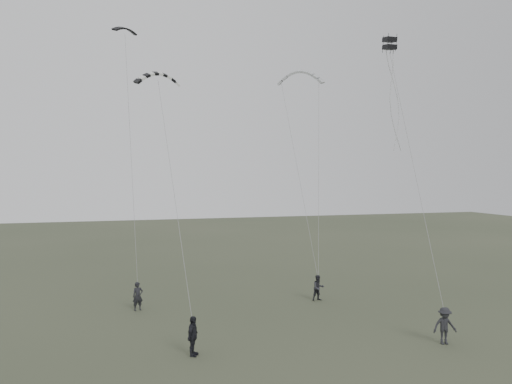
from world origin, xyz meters
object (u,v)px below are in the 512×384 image
object	(u,v)px
kite_dark_small	(125,28)
kite_box	(390,43)
flyer_left	(138,296)
flyer_center	(193,336)
kite_pale_large	(300,72)
kite_striped	(158,74)
flyer_far	(445,326)
flyer_right	(318,288)

from	to	relation	value
kite_dark_small	kite_box	bearing A→B (deg)	-60.26
flyer_left	flyer_center	bearing A→B (deg)	-89.24
kite_pale_large	flyer_center	bearing A→B (deg)	-98.15
kite_pale_large	kite_striped	xyz separation A→B (m)	(-11.54, -6.59, -2.08)
flyer_center	kite_pale_large	bearing A→B (deg)	-8.16
flyer_left	flyer_center	distance (m)	8.90
flyer_left	kite_pale_large	bearing A→B (deg)	10.21
flyer_far	kite_striped	distance (m)	20.90
flyer_center	kite_dark_small	size ratio (longest dim) A/B	1.11
kite_pale_large	kite_box	bearing A→B (deg)	-51.94
flyer_left	flyer_right	bearing A→B (deg)	-16.85
flyer_right	kite_box	world-z (taller)	kite_box
flyer_right	kite_pale_large	bearing A→B (deg)	74.41
kite_pale_large	kite_striped	distance (m)	13.45
kite_dark_small	kite_box	xyz separation A→B (m)	(14.87, -8.63, -2.07)
flyer_left	flyer_right	size ratio (longest dim) A/B	1.03
flyer_right	flyer_center	xyz separation A→B (m)	(-9.64, -7.76, 0.08)
flyer_center	kite_striped	xyz separation A→B (m)	(-0.83, 7.40, 13.42)
flyer_far	flyer_center	bearing A→B (deg)	-178.87
flyer_far	kite_box	world-z (taller)	kite_box
flyer_center	flyer_far	bearing A→B (deg)	-69.54
kite_dark_small	kite_pale_large	world-z (taller)	kite_dark_small
flyer_left	kite_dark_small	distance (m)	17.69
flyer_far	kite_striped	size ratio (longest dim) A/B	0.69
kite_striped	kite_box	distance (m)	13.79
kite_striped	kite_pale_large	bearing A→B (deg)	22.27
kite_box	flyer_center	bearing A→B (deg)	-164.55
kite_dark_small	kite_box	size ratio (longest dim) A/B	2.33
kite_pale_large	kite_striped	world-z (taller)	kite_pale_large
flyer_right	flyer_far	world-z (taller)	flyer_far
kite_box	kite_striped	bearing A→B (deg)	163.03
flyer_center	kite_box	size ratio (longest dim) A/B	2.58
kite_pale_large	flyer_right	bearing A→B (deg)	-70.51
kite_box	flyer_far	bearing A→B (deg)	-91.94
flyer_far	kite_striped	bearing A→B (deg)	154.48
flyer_far	kite_box	size ratio (longest dim) A/B	2.56
flyer_right	kite_striped	distance (m)	17.08
flyer_far	kite_striped	world-z (taller)	kite_striped
flyer_left	flyer_right	world-z (taller)	flyer_left
flyer_left	kite_box	size ratio (longest dim) A/B	2.45
flyer_far	flyer_left	bearing A→B (deg)	153.40
flyer_far	kite_pale_large	distance (m)	22.24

